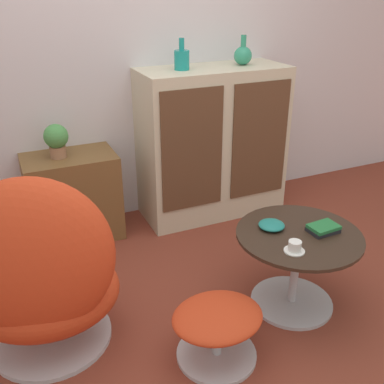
{
  "coord_description": "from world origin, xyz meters",
  "views": [
    {
      "loc": [
        -0.84,
        -1.59,
        1.63
      ],
      "look_at": [
        0.1,
        0.5,
        0.55
      ],
      "focal_mm": 42.0,
      "sensor_mm": 36.0,
      "label": 1
    }
  ],
  "objects": [
    {
      "name": "wall_back",
      "position": [
        0.0,
        1.46,
        1.3
      ],
      "size": [
        6.4,
        0.06,
        2.6
      ],
      "color": "silver",
      "rests_on": "ground_plane"
    },
    {
      "name": "vase_inner_left",
      "position": [
        0.81,
        1.21,
        1.16
      ],
      "size": [
        0.13,
        0.13,
        0.2
      ],
      "color": "#2D8E6B",
      "rests_on": "sideboard"
    },
    {
      "name": "egg_chair",
      "position": [
        -0.78,
        0.21,
        0.42
      ],
      "size": [
        0.85,
        0.81,
        0.94
      ],
      "color": "#B7B7BC",
      "rests_on": "ground_plane"
    },
    {
      "name": "ottoman",
      "position": [
        -0.07,
        -0.17,
        0.2
      ],
      "size": [
        0.43,
        0.38,
        0.28
      ],
      "color": "#B7B7BC",
      "rests_on": "ground_plane"
    },
    {
      "name": "book_stack",
      "position": [
        0.61,
        -0.03,
        0.47
      ],
      "size": [
        0.16,
        0.12,
        0.04
      ],
      "color": "black",
      "rests_on": "coffee_table"
    },
    {
      "name": "ground_plane",
      "position": [
        0.0,
        0.0,
        0.0
      ],
      "size": [
        12.0,
        12.0,
        0.0
      ],
      "primitive_type": "plane",
      "color": "brown"
    },
    {
      "name": "potted_plant",
      "position": [
        -0.51,
        1.24,
        0.72
      ],
      "size": [
        0.16,
        0.16,
        0.22
      ],
      "color": "#996B4C",
      "rests_on": "tv_console"
    },
    {
      "name": "tv_console",
      "position": [
        -0.45,
        1.24,
        0.3
      ],
      "size": [
        0.6,
        0.39,
        0.6
      ],
      "color": "brown",
      "rests_on": "ground_plane"
    },
    {
      "name": "coffee_table",
      "position": [
        0.49,
        0.01,
        0.29
      ],
      "size": [
        0.65,
        0.65,
        0.45
      ],
      "color": "#B7B7BC",
      "rests_on": "ground_plane"
    },
    {
      "name": "teacup",
      "position": [
        0.36,
        -0.12,
        0.47
      ],
      "size": [
        0.1,
        0.1,
        0.06
      ],
      "color": "white",
      "rests_on": "coffee_table"
    },
    {
      "name": "vase_leftmost",
      "position": [
        0.35,
        1.21,
        1.16
      ],
      "size": [
        0.1,
        0.1,
        0.2
      ],
      "color": "teal",
      "rests_on": "sideboard"
    },
    {
      "name": "bowl",
      "position": [
        0.39,
        0.12,
        0.47
      ],
      "size": [
        0.14,
        0.14,
        0.04
      ],
      "color": "#1E7A70",
      "rests_on": "coffee_table"
    },
    {
      "name": "sideboard",
      "position": [
        0.59,
        1.21,
        0.55
      ],
      "size": [
        1.05,
        0.46,
        1.09
      ],
      "color": "beige",
      "rests_on": "ground_plane"
    }
  ]
}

